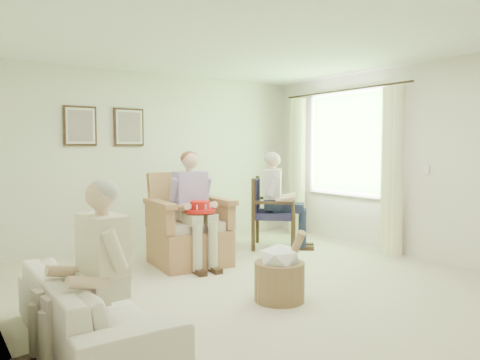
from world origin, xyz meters
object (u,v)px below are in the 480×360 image
at_px(person_sofa, 99,259).
at_px(hatbox, 280,272).
at_px(sofa, 92,308).
at_px(wicker_armchair, 188,235).
at_px(wood_armchair, 271,210).
at_px(person_wicker, 194,200).
at_px(red_hat, 200,208).
at_px(person_dark, 278,193).

height_order(person_sofa, hatbox, person_sofa).
bearing_deg(sofa, person_sofa, -180.00).
xyz_separation_m(wicker_armchair, person_sofa, (-1.75, -1.95, 0.32)).
bearing_deg(wicker_armchair, wood_armchair, 13.61).
xyz_separation_m(wicker_armchair, wood_armchair, (1.52, 0.24, 0.19)).
distance_m(person_wicker, hatbox, 1.73).
distance_m(wood_armchair, person_sofa, 3.93).
xyz_separation_m(person_sofa, red_hat, (1.73, 1.60, 0.07)).
bearing_deg(wood_armchair, person_wicker, 146.45).
bearing_deg(wicker_armchair, sofa, -130.08).
bearing_deg(wicker_armchair, person_wicker, -85.22).
relative_size(red_hat, hatbox, 0.51).
bearing_deg(person_dark, person_sofa, 163.87).
relative_size(wicker_armchair, wood_armchair, 1.14).
bearing_deg(person_sofa, person_dark, 114.34).
bearing_deg(wicker_armchair, red_hat, -88.74).
xyz_separation_m(red_hat, hatbox, (0.07, -1.43, -0.48)).
distance_m(wicker_armchair, wood_armchair, 1.55).
bearing_deg(wood_armchair, wicker_armchair, 140.92).
height_order(wood_armchair, hatbox, wood_armchair).
height_order(sofa, hatbox, hatbox).
distance_m(person_sofa, hatbox, 1.85).
distance_m(wicker_armchair, red_hat, 0.52).
xyz_separation_m(wood_armchair, person_wicker, (-1.52, -0.39, 0.28)).
bearing_deg(person_sofa, person_wicker, 128.43).
distance_m(sofa, person_sofa, 0.46).
bearing_deg(red_hat, hatbox, -87.15).
relative_size(person_wicker, hatbox, 1.97).
relative_size(person_dark, person_sofa, 1.13).
relative_size(person_dark, red_hat, 3.78).
height_order(person_dark, hatbox, person_dark).
distance_m(person_sofa, red_hat, 2.36).
distance_m(wood_armchair, hatbox, 2.51).
bearing_deg(wood_armchair, sofa, 163.49).
height_order(person_dark, red_hat, person_dark).
xyz_separation_m(person_dark, person_sofa, (-3.26, -2.02, -0.13)).
bearing_deg(person_sofa, sofa, 172.56).
distance_m(wood_armchair, red_hat, 1.66).
bearing_deg(sofa, person_dark, -60.79).
xyz_separation_m(wood_armchair, hatbox, (-1.47, -2.02, -0.28)).
xyz_separation_m(wood_armchair, person_sofa, (-3.26, -2.19, 0.13)).
distance_m(wood_armchair, person_dark, 0.31).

